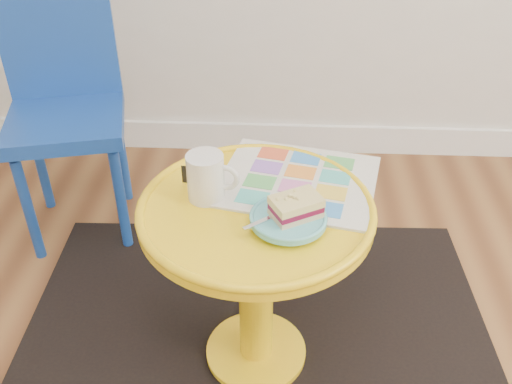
{
  "coord_description": "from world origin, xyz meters",
  "views": [
    {
      "loc": [
        -0.13,
        -0.1,
        1.25
      ],
      "look_at": [
        -0.18,
        0.91,
        0.54
      ],
      "focal_mm": 40.0,
      "sensor_mm": 36.0,
      "label": 1
    }
  ],
  "objects_px": {
    "mug": "(207,176)",
    "newspaper": "(298,181)",
    "chair": "(64,98)",
    "plate": "(288,219)",
    "side_table": "(256,255)"
  },
  "relations": [
    {
      "from": "side_table",
      "to": "plate",
      "type": "bearing_deg",
      "value": -41.66
    },
    {
      "from": "side_table",
      "to": "newspaper",
      "type": "relative_size",
      "value": 1.47
    },
    {
      "from": "chair",
      "to": "mug",
      "type": "relative_size",
      "value": 6.71
    },
    {
      "from": "mug",
      "to": "newspaper",
      "type": "bearing_deg",
      "value": 29.74
    },
    {
      "from": "newspaper",
      "to": "plate",
      "type": "bearing_deg",
      "value": -85.08
    },
    {
      "from": "mug",
      "to": "plate",
      "type": "height_order",
      "value": "mug"
    },
    {
      "from": "chair",
      "to": "mug",
      "type": "height_order",
      "value": "chair"
    },
    {
      "from": "chair",
      "to": "mug",
      "type": "xyz_separation_m",
      "value": [
        0.52,
        -0.57,
        0.1
      ]
    },
    {
      "from": "plate",
      "to": "chair",
      "type": "bearing_deg",
      "value": 136.95
    },
    {
      "from": "chair",
      "to": "plate",
      "type": "relative_size",
      "value": 4.91
    },
    {
      "from": "newspaper",
      "to": "mug",
      "type": "xyz_separation_m",
      "value": [
        -0.2,
        -0.07,
        0.05
      ]
    },
    {
      "from": "chair",
      "to": "newspaper",
      "type": "xyz_separation_m",
      "value": [
        0.73,
        -0.49,
        0.04
      ]
    },
    {
      "from": "chair",
      "to": "newspaper",
      "type": "height_order",
      "value": "chair"
    },
    {
      "from": "side_table",
      "to": "mug",
      "type": "distance_m",
      "value": 0.23
    },
    {
      "from": "mug",
      "to": "plate",
      "type": "relative_size",
      "value": 0.73
    }
  ]
}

